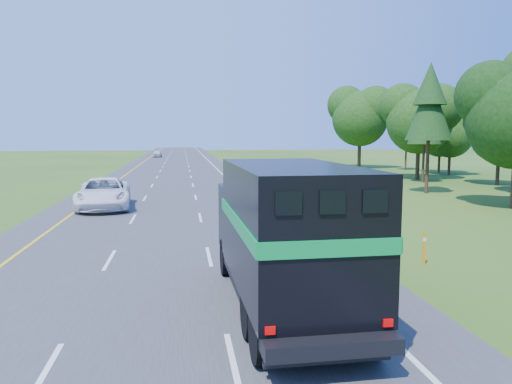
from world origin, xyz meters
TOP-DOWN VIEW (x-y plane):
  - road at (0.00, 50.00)m, footprint 15.00×260.00m
  - lane_markings at (0.00, 50.00)m, footprint 11.15×260.00m
  - horse_truck at (3.49, 13.94)m, footprint 2.91×8.79m
  - white_suv at (-3.99, 33.43)m, footprint 3.72×7.06m
  - far_car at (-4.04, 104.47)m, footprint 1.92×4.21m
  - delineator at (9.36, 17.77)m, footprint 0.10×0.05m

SIDE VIEW (x-z plane):
  - road at x=0.00m, z-range 0.00..0.04m
  - lane_markings at x=0.00m, z-range 0.04..0.05m
  - delineator at x=9.36m, z-range 0.04..1.24m
  - far_car at x=-4.04m, z-range 0.04..1.44m
  - white_suv at x=-3.99m, z-range 0.04..1.93m
  - horse_truck at x=3.49m, z-range 0.17..4.04m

